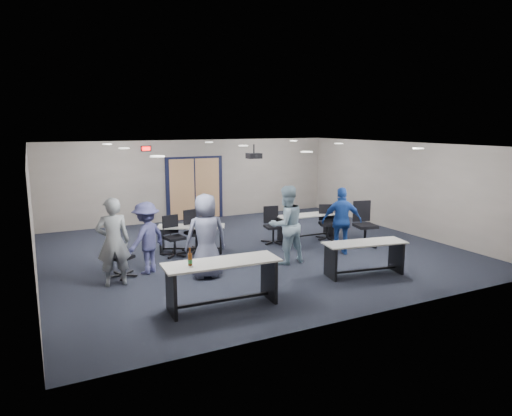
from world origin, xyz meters
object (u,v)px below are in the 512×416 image
chair_loose_left (121,256)px  chair_back_c (273,225)px  chair_back_b (196,231)px  chair_loose_right (366,224)px  table_back_right (307,222)px  person_plaid (206,236)px  person_navy (342,221)px  table_front_left (222,275)px  chair_back_a (175,236)px  table_front_right (364,252)px  table_back_left (191,234)px  person_gray (113,242)px  chair_back_d (327,222)px  person_back (146,238)px  person_lightblue (286,225)px

chair_loose_left → chair_back_c: bearing=-25.1°
chair_back_b → chair_loose_right: 4.48m
table_back_right → person_plaid: size_ratio=0.97×
chair_back_b → person_navy: 3.68m
table_front_left → chair_back_a: size_ratio=2.11×
table_front_right → person_plaid: 3.41m
table_back_left → chair_loose_right: bearing=5.0°
table_front_right → table_back_left: (-2.77, 3.37, -0.03)m
person_gray → person_plaid: (1.83, -0.35, -0.00)m
chair_back_b → chair_loose_left: (-2.07, -1.17, -0.06)m
chair_back_c → chair_loose_left: bearing=-157.2°
chair_loose_right → person_plaid: (-4.69, -0.53, 0.31)m
person_navy → person_plaid: bearing=28.4°
table_front_left → person_plaid: size_ratio=1.16×
chair_back_c → chair_loose_left: chair_back_c is taller
person_plaid → person_navy: 3.65m
chair_back_b → chair_loose_left: 2.38m
table_front_left → person_plaid: (0.31, 1.63, 0.32)m
table_front_right → person_gray: size_ratio=1.03×
chair_back_a → chair_back_d: (4.34, -0.29, -0.01)m
person_back → table_back_right: bearing=157.2°
chair_back_d → person_plaid: bearing=-137.2°
table_front_right → table_back_left: size_ratio=1.06×
chair_back_b → chair_back_c: chair_back_b is taller
chair_loose_right → person_back: (-5.75, 0.32, 0.19)m
chair_back_c → chair_back_a: bearing=-171.1°
table_front_left → table_front_right: 3.43m
table_back_right → person_lightblue: 2.43m
chair_loose_left → person_lightblue: (3.64, -0.68, 0.45)m
chair_back_b → person_navy: size_ratio=0.63×
table_back_right → chair_back_b: 3.23m
table_back_left → chair_back_c: (2.29, -0.15, 0.03)m
person_navy → table_back_left: bearing=-3.3°
table_back_left → person_back: person_back is taller
chair_back_d → person_navy: size_ratio=0.57×
chair_loose_left → chair_back_a: bearing=-3.5°
table_back_right → chair_back_d: 0.58m
table_back_left → table_back_right: (3.36, -0.14, 0.02)m
chair_loose_right → person_lightblue: bearing=-159.6°
chair_back_d → person_lightblue: 2.63m
person_back → chair_loose_left: bearing=-32.5°
table_back_right → chair_back_b: (-3.23, 0.13, 0.05)m
chair_back_c → person_gray: size_ratio=0.55×
chair_back_c → chair_loose_left: 4.36m
chair_loose_right → person_back: bearing=-171.0°
chair_back_d → chair_loose_right: size_ratio=0.82×
chair_back_b → table_back_right: bearing=-15.6°
chair_back_d → person_gray: (-6.03, -1.22, 0.42)m
table_back_left → chair_loose_right: 4.61m
table_back_right → chair_back_b: chair_back_b is taller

